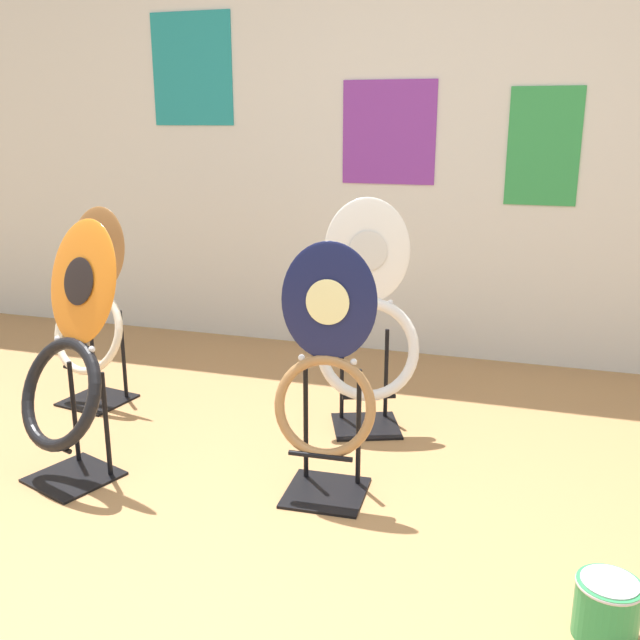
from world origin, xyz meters
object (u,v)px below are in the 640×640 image
(toilet_seat_display_navy_moon, at_px, (326,373))
(paint_can, at_px, (607,607))
(toilet_seat_display_orange_sun, at_px, (69,361))
(toilet_seat_display_woodgrain, at_px, (92,309))
(toilet_seat_display_white_plain, at_px, (368,324))

(toilet_seat_display_navy_moon, relative_size, paint_can, 5.41)
(paint_can, bearing_deg, toilet_seat_display_navy_moon, 151.75)
(toilet_seat_display_navy_moon, bearing_deg, paint_can, -28.25)
(toilet_seat_display_orange_sun, distance_m, toilet_seat_display_navy_moon, 0.93)
(toilet_seat_display_navy_moon, height_order, toilet_seat_display_woodgrain, toilet_seat_display_woodgrain)
(toilet_seat_display_orange_sun, xyz_separation_m, toilet_seat_display_white_plain, (0.92, 0.75, 0.01))
(toilet_seat_display_white_plain, bearing_deg, toilet_seat_display_navy_moon, -89.76)
(toilet_seat_display_woodgrain, height_order, paint_can, toilet_seat_display_woodgrain)
(toilet_seat_display_woodgrain, bearing_deg, paint_can, -24.63)
(toilet_seat_display_orange_sun, relative_size, toilet_seat_display_navy_moon, 1.05)
(toilet_seat_display_orange_sun, height_order, toilet_seat_display_navy_moon, toilet_seat_display_orange_sun)
(toilet_seat_display_white_plain, relative_size, toilet_seat_display_woodgrain, 1.08)
(toilet_seat_display_navy_moon, distance_m, toilet_seat_display_woodgrain, 1.39)
(toilet_seat_display_orange_sun, xyz_separation_m, paint_can, (1.82, -0.33, -0.37))
(toilet_seat_display_navy_moon, distance_m, paint_can, 1.09)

